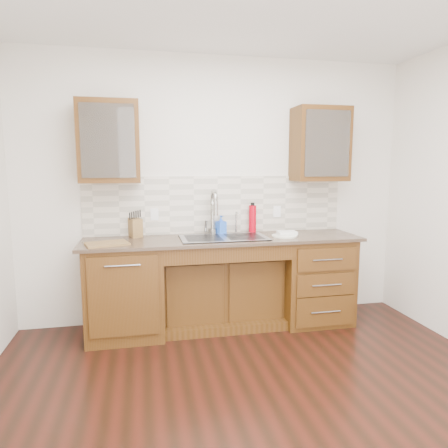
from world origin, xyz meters
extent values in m
cube|color=black|center=(0.00, 0.00, -0.05)|extent=(4.00, 3.50, 0.10)
cube|color=silver|center=(0.00, 1.80, 1.35)|extent=(4.00, 0.10, 2.70)
cube|color=#593014|center=(-0.95, 1.44, 0.44)|extent=(0.70, 0.62, 0.88)
cube|color=#593014|center=(0.00, 1.53, 0.35)|extent=(1.20, 0.44, 0.70)
cube|color=#593014|center=(0.95, 1.44, 0.44)|extent=(0.70, 0.62, 0.88)
cube|color=#84705B|center=(0.00, 1.43, 0.90)|extent=(2.70, 0.65, 0.03)
cube|color=beige|center=(0.00, 1.74, 1.21)|extent=(2.70, 0.02, 0.59)
cube|color=#9E9EA5|center=(0.00, 1.41, 0.83)|extent=(0.84, 0.46, 0.19)
cylinder|color=#999993|center=(-0.07, 1.64, 1.11)|extent=(0.04, 0.04, 0.40)
cylinder|color=#999993|center=(0.18, 1.65, 1.03)|extent=(0.02, 0.02, 0.24)
cube|color=#593014|center=(-1.05, 1.58, 1.83)|extent=(0.55, 0.34, 0.75)
cube|color=#593014|center=(1.05, 1.58, 1.83)|extent=(0.55, 0.34, 0.75)
cube|color=white|center=(-0.65, 1.73, 1.12)|extent=(0.08, 0.01, 0.12)
cube|color=white|center=(0.65, 1.73, 1.12)|extent=(0.08, 0.01, 0.12)
imported|color=blue|center=(0.02, 1.65, 1.01)|extent=(0.12, 0.12, 0.19)
cylinder|color=#B40010|center=(0.36, 1.67, 1.05)|extent=(0.09, 0.09, 0.29)
cylinder|color=white|center=(0.61, 1.37, 0.92)|extent=(0.28, 0.28, 0.01)
cube|color=white|center=(0.65, 1.42, 0.94)|extent=(0.20, 0.15, 0.03)
cube|color=olive|center=(-0.84, 1.66, 1.00)|extent=(0.15, 0.19, 0.18)
cube|color=#A66927|center=(-1.09, 1.31, 0.92)|extent=(0.42, 0.34, 0.02)
imported|color=white|center=(-1.15, 1.58, 1.78)|extent=(0.14, 0.14, 0.11)
imported|color=white|center=(-0.99, 1.58, 1.77)|extent=(0.11, 0.11, 0.09)
imported|color=white|center=(0.93, 1.58, 1.77)|extent=(0.13, 0.13, 0.09)
imported|color=white|center=(1.19, 1.58, 1.77)|extent=(0.11, 0.11, 0.09)
camera|label=1|loc=(-0.77, -2.33, 1.61)|focal=32.00mm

